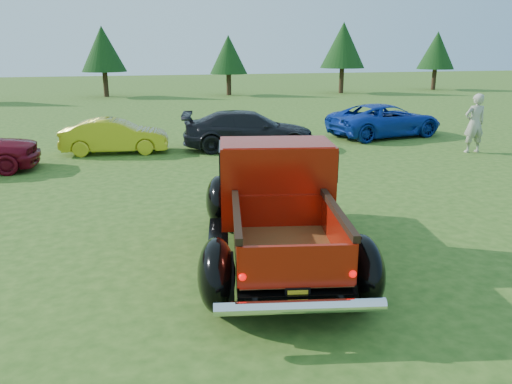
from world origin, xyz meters
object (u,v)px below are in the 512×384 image
tree_far_east (437,50)px  show_car_yellow (115,136)px  show_car_grey (249,130)px  show_car_blue (385,120)px  spectator (475,123)px  tree_east (343,45)px  tree_mid_left (103,49)px  tree_mid_right (228,55)px  pickup_truck (275,200)px

tree_far_east → show_car_yellow: size_ratio=1.34×
tree_far_east → show_car_yellow: bearing=-141.6°
show_car_grey → show_car_yellow: bearing=93.8°
show_car_blue → show_car_grey: bearing=91.0°
show_car_blue → spectator: spectator is taller
tree_far_east → show_car_grey: bearing=-135.4°
tree_east → show_car_blue: tree_east is taller
spectator → tree_far_east: bearing=-116.3°
tree_mid_left → show_car_blue: 23.68m
show_car_grey → spectator: size_ratio=2.32×
show_car_grey → tree_mid_right: bearing=0.7°
tree_mid_right → pickup_truck: bearing=-100.1°
tree_east → show_car_grey: size_ratio=1.15×
tree_mid_left → show_car_yellow: bearing=-87.7°
tree_far_east → pickup_truck: (-23.33, -30.34, -2.31)m
tree_mid_left → show_car_yellow: (0.84, -21.23, -2.79)m
tree_east → show_car_grey: bearing=-121.8°
tree_east → show_car_yellow: tree_east is taller
tree_mid_left → pickup_truck: bearing=-83.2°
pickup_truck → spectator: 11.23m
tree_mid_left → show_car_grey: size_ratio=1.07×
pickup_truck → show_car_grey: bearing=90.0°
show_car_yellow → spectator: size_ratio=1.77×
show_car_grey → tree_east: bearing=-21.4°
tree_mid_left → tree_far_east: 27.00m
tree_mid_left → spectator: 27.53m
tree_east → show_car_yellow: (-17.16, -19.73, -3.07)m
tree_mid_left → tree_mid_right: bearing=-6.3°
tree_mid_right → pickup_truck: tree_mid_right is taller
tree_east → show_car_blue: size_ratio=1.14×
tree_mid_right → spectator: tree_mid_right is taller
show_car_yellow → show_car_grey: size_ratio=0.76×
tree_mid_right → show_car_grey: size_ratio=0.94×
tree_mid_right → tree_east: size_ratio=0.81×
show_car_blue → spectator: 3.96m
tree_mid_left → spectator: tree_mid_left is taller
tree_mid_left → show_car_blue: tree_mid_left is taller
tree_far_east → tree_east: bearing=-173.7°
tree_mid_right → spectator: size_ratio=2.18×
tree_far_east → pickup_truck: 38.34m
tree_mid_right → spectator: (3.78, -23.26, -1.96)m
tree_mid_left → tree_east: (18.00, -1.50, 0.27)m
tree_mid_left → spectator: size_ratio=2.48×
show_car_yellow → show_car_grey: (4.61, -0.53, 0.09)m
show_car_yellow → show_car_grey: show_car_grey is taller
tree_mid_left → tree_far_east: tree_mid_left is taller
tree_east → pickup_truck: tree_east is taller
tree_east → show_car_blue: bearing=-109.0°
tree_mid_left → show_car_grey: bearing=-75.9°
tree_east → pickup_truck: bearing=-116.0°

